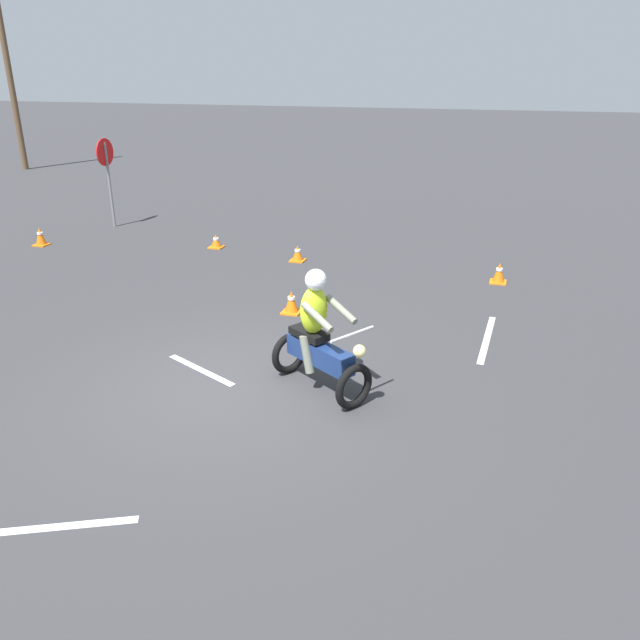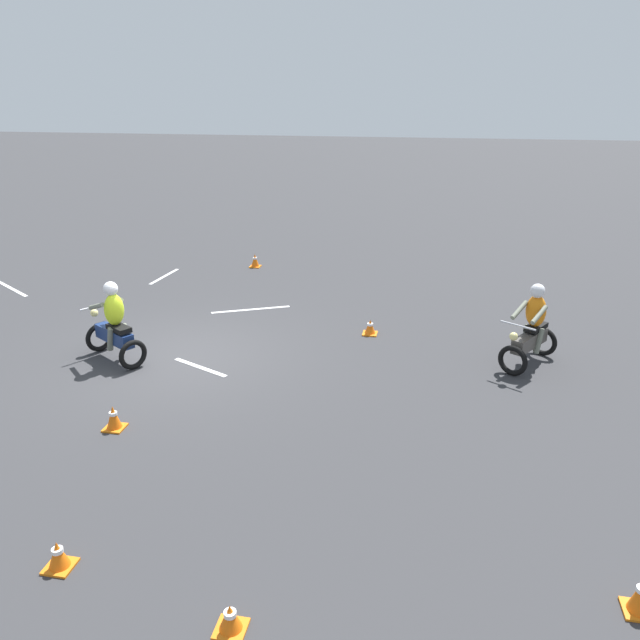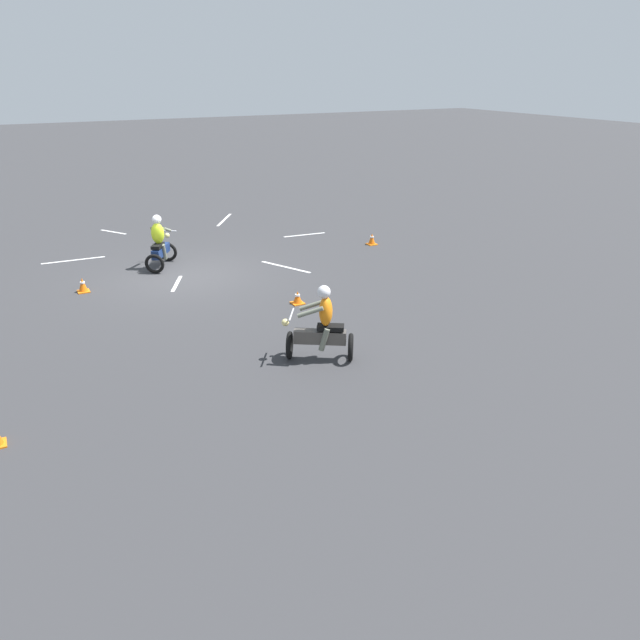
{
  "view_description": "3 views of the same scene",
  "coord_description": "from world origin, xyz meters",
  "px_view_note": "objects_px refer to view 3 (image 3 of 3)",
  "views": [
    {
      "loc": [
        -6.68,
        -3.36,
        4.02
      ],
      "look_at": [
        0.38,
        -1.21,
        1.0
      ],
      "focal_mm": 35.0,
      "sensor_mm": 36.0,
      "label": 1
    },
    {
      "loc": [
        10.93,
        4.99,
        5.18
      ],
      "look_at": [
        -0.27,
        2.85,
        0.9
      ],
      "focal_mm": 35.0,
      "sensor_mm": 36.0,
      "label": 2
    },
    {
      "loc": [
        4.64,
        17.54,
        5.79
      ],
      "look_at": [
        -0.92,
        6.91,
        0.9
      ],
      "focal_mm": 35.0,
      "sensor_mm": 36.0,
      "label": 3
    }
  ],
  "objects_px": {
    "traffic_cone_near_left": "(298,298)",
    "traffic_cone_near_right": "(83,285)",
    "motorcycle_rider_foreground": "(160,245)",
    "traffic_cone_far_center": "(372,239)",
    "motorcycle_rider_background": "(322,328)"
  },
  "relations": [
    {
      "from": "traffic_cone_near_left",
      "to": "traffic_cone_near_right",
      "type": "xyz_separation_m",
      "value": [
        4.86,
        -3.58,
        0.03
      ]
    },
    {
      "from": "motorcycle_rider_foreground",
      "to": "traffic_cone_far_center",
      "type": "bearing_deg",
      "value": 26.28
    },
    {
      "from": "traffic_cone_near_left",
      "to": "traffic_cone_near_right",
      "type": "relative_size",
      "value": 0.85
    },
    {
      "from": "motorcycle_rider_foreground",
      "to": "motorcycle_rider_background",
      "type": "distance_m",
      "value": 8.22
    },
    {
      "from": "traffic_cone_near_left",
      "to": "traffic_cone_near_right",
      "type": "distance_m",
      "value": 6.03
    },
    {
      "from": "motorcycle_rider_background",
      "to": "traffic_cone_far_center",
      "type": "height_order",
      "value": "motorcycle_rider_background"
    },
    {
      "from": "traffic_cone_near_left",
      "to": "motorcycle_rider_background",
      "type": "bearing_deg",
      "value": 72.93
    },
    {
      "from": "traffic_cone_near_left",
      "to": "traffic_cone_far_center",
      "type": "bearing_deg",
      "value": -139.9
    },
    {
      "from": "motorcycle_rider_background",
      "to": "traffic_cone_far_center",
      "type": "relative_size",
      "value": 4.08
    },
    {
      "from": "motorcycle_rider_background",
      "to": "traffic_cone_near_left",
      "type": "bearing_deg",
      "value": 15.28
    },
    {
      "from": "motorcycle_rider_foreground",
      "to": "traffic_cone_near_right",
      "type": "bearing_deg",
      "value": -121.01
    },
    {
      "from": "traffic_cone_near_left",
      "to": "traffic_cone_far_center",
      "type": "relative_size",
      "value": 0.85
    },
    {
      "from": "motorcycle_rider_foreground",
      "to": "traffic_cone_near_left",
      "type": "bearing_deg",
      "value": -31.8
    },
    {
      "from": "traffic_cone_near_right",
      "to": "traffic_cone_far_center",
      "type": "xyz_separation_m",
      "value": [
        -9.71,
        -0.51,
        0.0
      ]
    },
    {
      "from": "traffic_cone_far_center",
      "to": "motorcycle_rider_foreground",
      "type": "bearing_deg",
      "value": -5.99
    }
  ]
}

